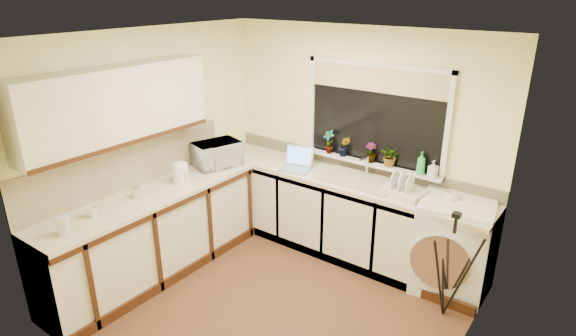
# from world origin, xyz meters

# --- Properties ---
(floor) EXTENTS (3.20, 3.20, 0.00)m
(floor) POSITION_xyz_m (0.00, 0.00, 0.00)
(floor) COLOR brown
(floor) RESTS_ON ground
(ceiling) EXTENTS (3.20, 3.20, 0.00)m
(ceiling) POSITION_xyz_m (0.00, 0.00, 2.45)
(ceiling) COLOR white
(ceiling) RESTS_ON ground
(wall_back) EXTENTS (3.20, 0.00, 3.20)m
(wall_back) POSITION_xyz_m (0.00, 1.50, 1.23)
(wall_back) COLOR #FFF4AA
(wall_back) RESTS_ON ground
(wall_front) EXTENTS (3.20, 0.00, 3.20)m
(wall_front) POSITION_xyz_m (0.00, -1.50, 1.23)
(wall_front) COLOR #FFF4AA
(wall_front) RESTS_ON ground
(wall_left) EXTENTS (0.00, 3.00, 3.00)m
(wall_left) POSITION_xyz_m (-1.60, 0.00, 1.23)
(wall_left) COLOR #FFF4AA
(wall_left) RESTS_ON ground
(wall_right) EXTENTS (0.00, 3.00, 3.00)m
(wall_right) POSITION_xyz_m (1.60, 0.00, 1.23)
(wall_right) COLOR #FFF4AA
(wall_right) RESTS_ON ground
(base_cabinet_back) EXTENTS (2.55, 0.60, 0.86)m
(base_cabinet_back) POSITION_xyz_m (-0.33, 1.20, 0.43)
(base_cabinet_back) COLOR silver
(base_cabinet_back) RESTS_ON floor
(base_cabinet_left) EXTENTS (0.54, 2.40, 0.86)m
(base_cabinet_left) POSITION_xyz_m (-1.30, -0.30, 0.43)
(base_cabinet_left) COLOR silver
(base_cabinet_left) RESTS_ON floor
(worktop_back) EXTENTS (3.20, 0.60, 0.04)m
(worktop_back) POSITION_xyz_m (0.00, 1.20, 0.88)
(worktop_back) COLOR beige
(worktop_back) RESTS_ON base_cabinet_back
(worktop_left) EXTENTS (0.60, 2.40, 0.04)m
(worktop_left) POSITION_xyz_m (-1.30, -0.30, 0.88)
(worktop_left) COLOR beige
(worktop_left) RESTS_ON base_cabinet_left
(upper_cabinet) EXTENTS (0.28, 1.90, 0.70)m
(upper_cabinet) POSITION_xyz_m (-1.44, -0.45, 1.80)
(upper_cabinet) COLOR silver
(upper_cabinet) RESTS_ON wall_left
(splashback_left) EXTENTS (0.02, 2.40, 0.45)m
(splashback_left) POSITION_xyz_m (-1.59, -0.30, 1.12)
(splashback_left) COLOR beige
(splashback_left) RESTS_ON wall_left
(splashback_back) EXTENTS (3.20, 0.02, 0.14)m
(splashback_back) POSITION_xyz_m (0.00, 1.49, 0.97)
(splashback_back) COLOR beige
(splashback_back) RESTS_ON wall_back
(window_glass) EXTENTS (1.50, 0.02, 1.00)m
(window_glass) POSITION_xyz_m (0.20, 1.49, 1.55)
(window_glass) COLOR black
(window_glass) RESTS_ON wall_back
(window_blind) EXTENTS (1.50, 0.02, 0.25)m
(window_blind) POSITION_xyz_m (0.20, 1.46, 1.92)
(window_blind) COLOR tan
(window_blind) RESTS_ON wall_back
(windowsill) EXTENTS (1.60, 0.14, 0.03)m
(windowsill) POSITION_xyz_m (0.20, 1.43, 1.04)
(windowsill) COLOR white
(windowsill) RESTS_ON wall_back
(sink) EXTENTS (0.82, 0.46, 0.03)m
(sink) POSITION_xyz_m (0.20, 1.20, 0.91)
(sink) COLOR tan
(sink) RESTS_ON worktop_back
(faucet) EXTENTS (0.03, 0.03, 0.24)m
(faucet) POSITION_xyz_m (0.20, 1.38, 1.02)
(faucet) COLOR silver
(faucet) RESTS_ON worktop_back
(washing_machine) EXTENTS (0.75, 0.74, 0.94)m
(washing_machine) POSITION_xyz_m (1.23, 1.25, 0.47)
(washing_machine) COLOR white
(washing_machine) RESTS_ON floor
(laptop) EXTENTS (0.39, 0.39, 0.23)m
(laptop) POSITION_xyz_m (-0.54, 1.13, 0.96)
(laptop) COLOR #9E9EA6
(laptop) RESTS_ON worktop_back
(kettle) EXTENTS (0.16, 0.16, 0.20)m
(kettle) POSITION_xyz_m (-1.27, 0.07, 1.00)
(kettle) COLOR white
(kettle) RESTS_ON worktop_left
(dish_rack) EXTENTS (0.43, 0.34, 0.06)m
(dish_rack) POSITION_xyz_m (0.72, 1.15, 0.93)
(dish_rack) COLOR beige
(dish_rack) RESTS_ON worktop_back
(tripod) EXTENTS (0.57, 0.57, 1.03)m
(tripod) POSITION_xyz_m (1.35, 0.79, 0.52)
(tripod) COLOR black
(tripod) RESTS_ON floor
(glass_jug) EXTENTS (0.11, 0.11, 0.16)m
(glass_jug) POSITION_xyz_m (-1.21, -1.24, 0.98)
(glass_jug) COLOR silver
(glass_jug) RESTS_ON worktop_left
(steel_jar) EXTENTS (0.08, 0.08, 0.11)m
(steel_jar) POSITION_xyz_m (-1.33, -0.44, 0.95)
(steel_jar) COLOR silver
(steel_jar) RESTS_ON worktop_left
(microwave) EXTENTS (0.47, 0.58, 0.28)m
(microwave) POSITION_xyz_m (-1.32, 0.66, 1.04)
(microwave) COLOR white
(microwave) RESTS_ON worktop_left
(plant_a) EXTENTS (0.16, 0.13, 0.27)m
(plant_a) POSITION_xyz_m (-0.30, 1.41, 1.18)
(plant_a) COLOR #999999
(plant_a) RESTS_ON windowsill
(plant_b) EXTENTS (0.15, 0.14, 0.23)m
(plant_b) POSITION_xyz_m (-0.11, 1.42, 1.16)
(plant_b) COLOR #999999
(plant_b) RESTS_ON windowsill
(plant_c) EXTENTS (0.16, 0.16, 0.21)m
(plant_c) POSITION_xyz_m (0.21, 1.42, 1.16)
(plant_c) COLOR #999999
(plant_c) RESTS_ON windowsill
(plant_d) EXTENTS (0.23, 0.21, 0.22)m
(plant_d) POSITION_xyz_m (0.44, 1.43, 1.16)
(plant_d) COLOR #999999
(plant_d) RESTS_ON windowsill
(soap_bottle_green) EXTENTS (0.10, 0.10, 0.23)m
(soap_bottle_green) POSITION_xyz_m (0.77, 1.42, 1.17)
(soap_bottle_green) COLOR green
(soap_bottle_green) RESTS_ON windowsill
(soap_bottle_clear) EXTENTS (0.09, 0.09, 0.17)m
(soap_bottle_clear) POSITION_xyz_m (0.90, 1.40, 1.14)
(soap_bottle_clear) COLOR #999999
(soap_bottle_clear) RESTS_ON windowsill
(cup_back) EXTENTS (0.17, 0.17, 0.10)m
(cup_back) POSITION_xyz_m (1.15, 1.27, 0.95)
(cup_back) COLOR white
(cup_back) RESTS_ON worktop_back
(cup_left) EXTENTS (0.11, 0.11, 0.09)m
(cup_left) POSITION_xyz_m (-1.31, -0.92, 0.95)
(cup_left) COLOR beige
(cup_left) RESTS_ON worktop_left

